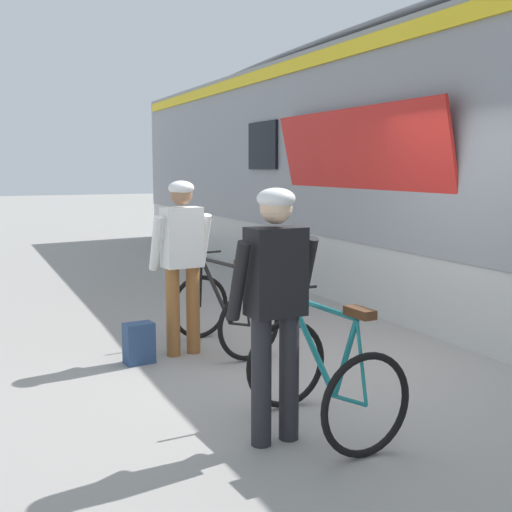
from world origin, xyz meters
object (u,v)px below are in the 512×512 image
Objects in this scene: train_car at (486,161)px; cyclist_far_in_dark at (275,293)px; cyclist_near_in_white at (182,252)px; bicycle_far_teal at (323,377)px; backpack_on_platform at (139,343)px; bicycle_near_black at (223,311)px.

train_car reaches higher than cyclist_far_in_dark.
bicycle_far_teal is (0.32, -2.28, -0.65)m from cyclist_near_in_white.
cyclist_near_in_white is 1.58× the size of bicycle_far_teal.
cyclist_far_in_dark reaches higher than backpack_on_platform.
train_car is 5.08m from backpack_on_platform.
cyclist_near_in_white is at bearing 88.07° from cyclist_far_in_dark.
train_car is at bearing -1.08° from backpack_on_platform.
bicycle_near_black and bicycle_far_teal have the same top height.
cyclist_far_in_dark is at bearing -174.54° from bicycle_far_teal.
cyclist_far_in_dark is at bearing -86.45° from backpack_on_platform.
bicycle_far_teal is (0.40, 0.04, -0.65)m from cyclist_far_in_dark.
cyclist_near_in_white is 1.51× the size of bicycle_near_black.
bicycle_near_black is at bearing 77.36° from cyclist_far_in_dark.
bicycle_far_teal is (-3.92, -2.65, -1.56)m from train_car.
train_car is 4.98m from bicycle_far_teal.
cyclist_far_in_dark is at bearing -148.11° from train_car.
bicycle_far_teal is 2.31m from backpack_on_platform.
cyclist_near_in_white is 0.79m from bicycle_near_black.
bicycle_near_black is 2.92× the size of backpack_on_platform.
cyclist_near_in_white and cyclist_far_in_dark have the same top height.
train_car is at bearing 34.07° from bicycle_far_teal.
bicycle_near_black is at bearing 86.98° from bicycle_far_teal.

